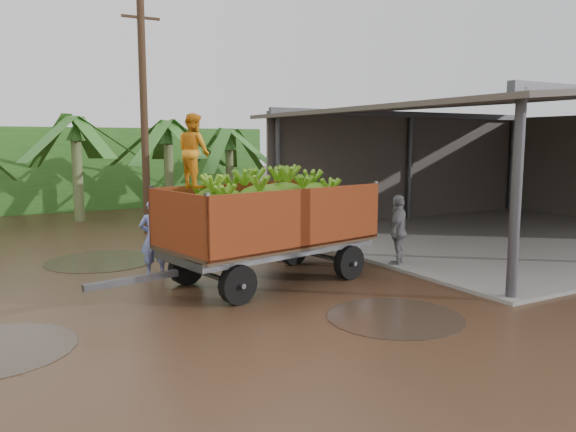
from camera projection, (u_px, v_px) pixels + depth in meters
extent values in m
plane|color=black|center=(181.00, 292.00, 11.37)|extent=(100.00, 100.00, 0.00)
cube|color=gray|center=(510.00, 237.00, 17.55)|extent=(12.00, 10.00, 0.08)
cube|color=#383330|center=(517.00, 100.00, 16.99)|extent=(12.78, 10.80, 1.01)
cube|color=#383330|center=(406.00, 168.00, 21.53)|extent=(12.00, 0.12, 4.00)
cube|color=#2D661E|center=(14.00, 170.00, 24.00)|extent=(22.00, 3.00, 3.60)
cube|color=#47474C|center=(133.00, 280.00, 10.09)|extent=(1.78, 0.46, 0.12)
imported|color=orange|center=(194.00, 151.00, 11.10)|extent=(0.70, 0.82, 1.48)
imported|color=#798BDC|center=(154.00, 238.00, 12.54)|extent=(0.75, 0.62, 1.76)
imported|color=slate|center=(398.00, 231.00, 13.48)|extent=(1.08, 0.96, 1.76)
cylinder|color=#47301E|center=(144.00, 120.00, 17.91)|extent=(0.24, 0.24, 7.40)
cube|color=#47301E|center=(141.00, 17.00, 17.49)|extent=(1.20, 0.08, 0.08)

